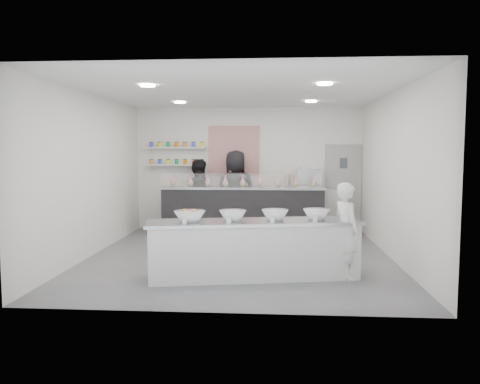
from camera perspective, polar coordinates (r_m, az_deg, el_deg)
name	(u,v)px	position (r m, az deg, el deg)	size (l,w,h in m)	color
floor	(240,257)	(8.69, -0.06, -7.89)	(6.00, 6.00, 0.00)	#515156
ceiling	(240,92)	(8.53, -0.06, 12.14)	(6.00, 6.00, 0.00)	white
back_wall	(248,169)	(11.47, 1.01, 2.82)	(5.50, 5.50, 0.00)	white
left_wall	(92,175)	(9.10, -17.62, 2.00)	(6.00, 6.00, 0.00)	white
right_wall	(394,176)	(8.73, 18.27, 1.86)	(6.00, 6.00, 0.00)	white
back_door	(343,188)	(11.58, 12.44, 0.49)	(0.88, 0.04, 2.10)	#999996
pattern_panel	(234,151)	(11.46, -0.75, 5.07)	(1.25, 0.03, 1.20)	#A22930
jar_shelf_lower	(177,165)	(11.59, -7.70, 3.29)	(1.45, 0.22, 0.04)	silver
jar_shelf_upper	(177,148)	(11.59, -7.73, 5.37)	(1.45, 0.22, 0.04)	silver
preserve_jars	(177,153)	(11.57, -7.74, 4.68)	(1.45, 0.10, 0.56)	orange
downlight_0	(148,86)	(7.78, -11.20, 12.58)	(0.24, 0.24, 0.02)	white
downlight_1	(325,84)	(7.56, 10.30, 12.82)	(0.24, 0.24, 0.02)	white
downlight_2	(180,102)	(10.30, -7.35, 10.77)	(0.24, 0.24, 0.02)	white
downlight_3	(311,102)	(10.13, 8.67, 10.85)	(0.24, 0.24, 0.02)	white
prep_counter	(254,249)	(7.21, 1.71, -6.99)	(3.25, 0.74, 0.89)	silver
back_bar	(243,211)	(10.64, 0.34, -2.39)	(3.67, 0.67, 1.14)	black
sneeze_guard	(242,181)	(10.25, 0.23, 1.40)	(3.62, 0.02, 0.31)	white
espresso_ledge	(312,210)	(11.36, 8.78, -2.19)	(1.42, 0.45, 1.05)	silver
espresso_machine	(309,179)	(11.28, 8.39, 1.57)	(0.57, 0.39, 0.43)	#93969E
cup_stacks	(289,181)	(11.26, 6.03, 1.33)	(0.25, 0.24, 0.33)	tan
prep_bowls	(254,215)	(7.12, 1.72, -2.86)	(2.36, 0.51, 0.17)	white
label_cards	(246,224)	(6.62, 0.72, -3.87)	(2.01, 0.04, 0.07)	white
cookie_bags	(243,181)	(10.57, 0.35, 1.36)	(3.34, 0.14, 0.26)	#C9739C
woman_prep	(346,231)	(7.31, 12.82, -4.62)	(0.54, 0.35, 1.47)	white
staff_left	(198,196)	(11.24, -5.20, -0.45)	(0.85, 0.66, 1.75)	black
staff_right	(236,192)	(11.04, -0.52, 0.04)	(0.96, 0.62, 1.96)	black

